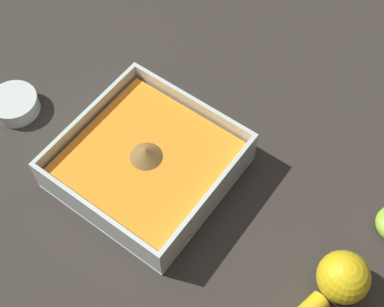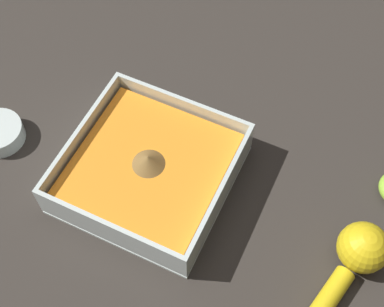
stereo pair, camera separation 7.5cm
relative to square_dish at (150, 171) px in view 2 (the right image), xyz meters
name	(u,v)px [view 2 (the right image)]	position (x,y,z in m)	size (l,w,h in m)	color
ground_plane	(128,174)	(0.03, 0.01, -0.02)	(4.00, 4.00, 0.00)	#332D28
square_dish	(150,171)	(0.00, 0.00, 0.00)	(0.22, 0.22, 0.06)	silver
lemon_squeezer	(354,261)	(-0.29, 0.01, 0.00)	(0.08, 0.19, 0.07)	yellow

